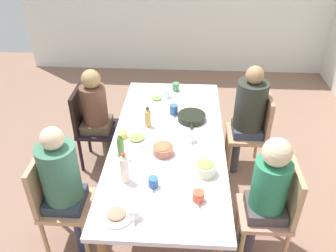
# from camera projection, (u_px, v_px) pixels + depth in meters

# --- Properties ---
(ground_plane) EXTENTS (7.45, 7.45, 0.00)m
(ground_plane) POSITION_uv_depth(u_px,v_px,m) (168.00, 199.00, 3.54)
(ground_plane) COLOR #886655
(dining_table) EXTENTS (2.22, 1.00, 0.73)m
(dining_table) POSITION_uv_depth(u_px,v_px,m) (168.00, 146.00, 3.17)
(dining_table) COLOR white
(dining_table) RESTS_ON ground_plane
(chair_0) EXTENTS (0.40, 0.40, 0.90)m
(chair_0) POSITION_uv_depth(u_px,v_px,m) (56.00, 199.00, 2.83)
(chair_0) COLOR tan
(chair_0) RESTS_ON ground_plane
(person_0) EXTENTS (0.30, 0.30, 1.20)m
(person_0) POSITION_uv_depth(u_px,v_px,m) (63.00, 180.00, 2.72)
(person_0) COLOR #273C4F
(person_0) RESTS_ON ground_plane
(chair_1) EXTENTS (0.40, 0.40, 0.90)m
(chair_1) POSITION_uv_depth(u_px,v_px,m) (90.00, 124.00, 3.76)
(chair_1) COLOR black
(chair_1) RESTS_ON ground_plane
(person_1) EXTENTS (0.30, 0.30, 1.14)m
(person_1) POSITION_uv_depth(u_px,v_px,m) (96.00, 111.00, 3.66)
(person_1) COLOR brown
(person_1) RESTS_ON ground_plane
(chair_2) EXTENTS (0.40, 0.40, 0.90)m
(chair_2) POSITION_uv_depth(u_px,v_px,m) (275.00, 208.00, 2.75)
(chair_2) COLOR tan
(chair_2) RESTS_ON ground_plane
(person_2) EXTENTS (0.30, 0.30, 1.17)m
(person_2) POSITION_uv_depth(u_px,v_px,m) (267.00, 190.00, 2.65)
(person_2) COLOR #46394A
(person_2) RESTS_ON ground_plane
(chair_3) EXTENTS (0.40, 0.40, 0.90)m
(chair_3) POSITION_uv_depth(u_px,v_px,m) (254.00, 129.00, 3.67)
(chair_3) COLOR tan
(chair_3) RESTS_ON ground_plane
(person_3) EXTENTS (0.31, 0.31, 1.22)m
(person_3) POSITION_uv_depth(u_px,v_px,m) (248.00, 111.00, 3.55)
(person_3) COLOR #353B46
(person_3) RESTS_ON ground_plane
(plate_0) EXTENTS (0.21, 0.21, 0.04)m
(plate_0) POSITION_uv_depth(u_px,v_px,m) (157.00, 99.00, 3.72)
(plate_0) COLOR white
(plate_0) RESTS_ON dining_table
(plate_1) EXTENTS (0.23, 0.23, 0.04)m
(plate_1) POSITION_uv_depth(u_px,v_px,m) (117.00, 215.00, 2.38)
(plate_1) COLOR silver
(plate_1) RESTS_ON dining_table
(plate_2) EXTENTS (0.25, 0.25, 0.04)m
(plate_2) POSITION_uv_depth(u_px,v_px,m) (137.00, 139.00, 3.12)
(plate_2) COLOR silver
(plate_2) RESTS_ON dining_table
(bowl_0) EXTENTS (0.17, 0.17, 0.09)m
(bowl_0) POSITION_uv_depth(u_px,v_px,m) (163.00, 149.00, 2.94)
(bowl_0) COLOR #9A5D47
(bowl_0) RESTS_ON dining_table
(bowl_1) EXTENTS (0.17, 0.17, 0.11)m
(bowl_1) POSITION_uv_depth(u_px,v_px,m) (205.00, 168.00, 2.73)
(bowl_1) COLOR beige
(bowl_1) RESTS_ON dining_table
(serving_pan) EXTENTS (0.45, 0.27, 0.06)m
(serving_pan) POSITION_uv_depth(u_px,v_px,m) (192.00, 117.00, 3.39)
(serving_pan) COLOR black
(serving_pan) RESTS_ON dining_table
(cup_0) EXTENTS (0.11, 0.07, 0.09)m
(cup_0) POSITION_uv_depth(u_px,v_px,m) (176.00, 87.00, 3.89)
(cup_0) COLOR #458556
(cup_0) RESTS_ON dining_table
(cup_1) EXTENTS (0.12, 0.09, 0.07)m
(cup_1) POSITION_uv_depth(u_px,v_px,m) (122.00, 135.00, 3.13)
(cup_1) COLOR #ECCE51
(cup_1) RESTS_ON dining_table
(cup_2) EXTENTS (0.11, 0.08, 0.08)m
(cup_2) POSITION_uv_depth(u_px,v_px,m) (135.00, 213.00, 2.36)
(cup_2) COLOR white
(cup_2) RESTS_ON dining_table
(cup_3) EXTENTS (0.12, 0.08, 0.10)m
(cup_3) POSITION_uv_depth(u_px,v_px,m) (174.00, 110.00, 3.47)
(cup_3) COLOR #37629E
(cup_3) RESTS_ON dining_table
(cup_4) EXTENTS (0.11, 0.07, 0.09)m
(cup_4) POSITION_uv_depth(u_px,v_px,m) (191.00, 137.00, 3.09)
(cup_4) COLOR white
(cup_4) RESTS_ON dining_table
(cup_5) EXTENTS (0.12, 0.09, 0.08)m
(cup_5) POSITION_uv_depth(u_px,v_px,m) (198.00, 196.00, 2.49)
(cup_5) COLOR #CB5436
(cup_5) RESTS_ON dining_table
(cup_6) EXTENTS (0.11, 0.08, 0.08)m
(cup_6) POSITION_uv_depth(u_px,v_px,m) (153.00, 182.00, 2.61)
(cup_6) COLOR #356295
(cup_6) RESTS_ON dining_table
(cup_7) EXTENTS (0.11, 0.08, 0.09)m
(cup_7) POSITION_uv_depth(u_px,v_px,m) (168.00, 94.00, 3.76)
(cup_7) COLOR white
(cup_7) RESTS_ON dining_table
(bottle_0) EXTENTS (0.06, 0.06, 0.23)m
(bottle_0) POSITION_uv_depth(u_px,v_px,m) (121.00, 146.00, 2.87)
(bottle_0) COLOR #4C7932
(bottle_0) RESTS_ON dining_table
(bottle_1) EXTENTS (0.06, 0.06, 0.20)m
(bottle_1) POSITION_uv_depth(u_px,v_px,m) (148.00, 118.00, 3.27)
(bottle_1) COLOR tan
(bottle_1) RESTS_ON dining_table
(bottle_2) EXTENTS (0.07, 0.07, 0.26)m
(bottle_2) POSITION_uv_depth(u_px,v_px,m) (125.00, 168.00, 2.62)
(bottle_2) COLOR beige
(bottle_2) RESTS_ON dining_table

